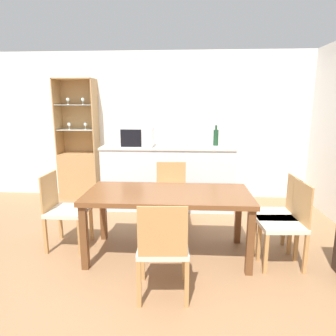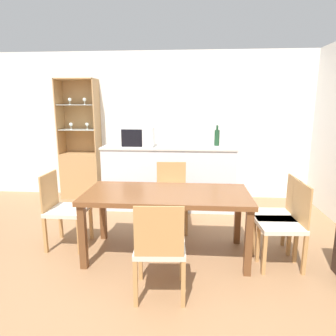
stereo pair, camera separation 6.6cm
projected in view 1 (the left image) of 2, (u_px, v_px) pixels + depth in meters
ground_plane at (143, 271)px, 3.03m from camera, size 18.00×18.00×0.00m
wall_back at (163, 126)px, 5.33m from camera, size 6.80×0.06×2.55m
kitchen_counter at (168, 177)px, 4.80m from camera, size 2.09×0.56×1.01m
display_cabinet at (80, 165)px, 5.36m from camera, size 0.68×0.37×2.08m
dining_table at (168, 199)px, 3.24m from camera, size 1.77×0.82×0.73m
dining_chair_side_right_near at (285, 223)px, 3.09m from camera, size 0.46×0.46×0.88m
dining_chair_head_near at (163, 248)px, 2.56m from camera, size 0.46×0.46×0.88m
dining_chair_head_far at (171, 196)px, 4.01m from camera, size 0.46×0.46×0.88m
dining_chair_side_right_far at (278, 214)px, 3.33m from camera, size 0.45×0.45×0.88m
dining_chair_side_left_far at (64, 210)px, 3.48m from camera, size 0.44×0.44×0.88m
microwave at (138, 137)px, 4.66m from camera, size 0.49×0.39×0.30m
wine_bottle at (216, 137)px, 4.77m from camera, size 0.08×0.08×0.32m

